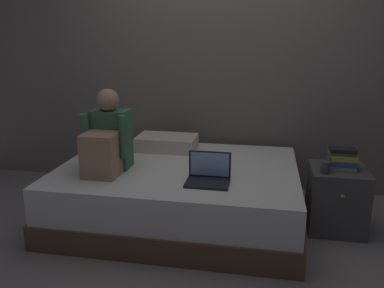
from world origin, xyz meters
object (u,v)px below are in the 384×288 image
Objects in this scene: pillow at (167,143)px; laptop at (208,175)px; person_sitting at (107,140)px; mug at (325,167)px; bed at (179,192)px; nightstand at (336,199)px; book_stack at (343,159)px.

laptop is at bearing -56.61° from pillow.
person_sitting reaches higher than pillow.
pillow reaches higher than mug.
nightstand reaches higher than bed.
person_sitting is 3.01× the size of book_stack.
bed is at bearing 131.67° from laptop.
laptop reaches higher than mug.
laptop is 0.91m from mug.
nightstand is 0.35m from mug.
pillow is 6.22× the size of mug.
person_sitting is 0.86m from laptop.
mug is at bearing -137.95° from book_stack.
bed is 3.84× the size of nightstand.
book_stack reaches higher than pillow.
laptop is 1.47× the size of book_stack.
mug is (1.39, -0.51, 0.01)m from pillow.
mug is at bearing 5.44° from person_sitting.
person_sitting is at bearing -171.25° from nightstand.
book_stack is (1.01, 0.41, 0.06)m from laptop.
bed is at bearing 22.83° from person_sitting.
book_stack reaches higher than bed.
mug is at bearing -20.25° from pillow.
nightstand is at bearing 21.64° from laptop.
laptop reaches higher than nightstand.
book_stack is (1.85, 0.29, -0.13)m from person_sitting.
bed is at bearing -177.46° from nightstand.
bed is 3.05× the size of person_sitting.
mug is at bearing -3.05° from bed.
pillow is at bearing 64.98° from person_sitting.
nightstand is 1.11m from laptop.
nightstand is at bearing 2.54° from bed.
mug is at bearing -137.31° from nightstand.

